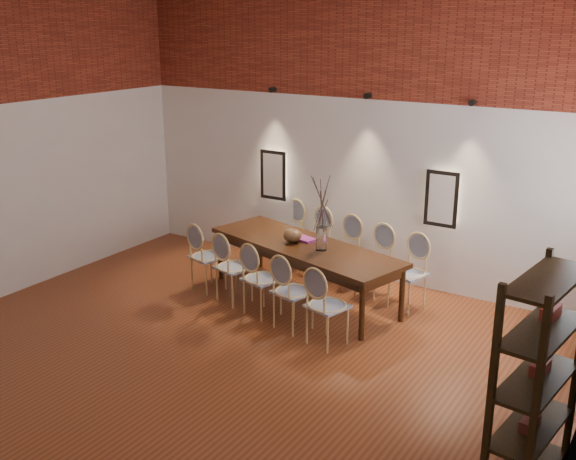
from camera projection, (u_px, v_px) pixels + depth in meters
The scene contains 24 objects.
floor at pixel (197, 376), 6.97m from camera, with size 7.00×7.00×0.02m, color brown.
wall_back at pixel (357, 135), 9.23m from camera, with size 7.00×0.10×4.00m, color silver.
brick_band_back at pixel (358, 40), 8.80m from camera, with size 7.00×0.02×1.50m, color maroon.
niche_left at pixel (274, 175), 10.02m from camera, with size 0.36×0.06×0.66m, color #FFEAC6.
niche_right at pixel (442, 199), 8.70m from camera, with size 0.36×0.06×0.66m, color #FFEAC6.
spot_fixture_left at pixel (273, 90), 9.62m from camera, with size 0.08×0.08×0.10m, color black.
spot_fixture_mid at pixel (368, 96), 8.86m from camera, with size 0.08×0.08×0.10m, color black.
spot_fixture_right at pixel (472, 103), 8.15m from camera, with size 0.08×0.08×0.10m, color black.
dining_table at pixel (304, 272), 8.76m from camera, with size 2.77×0.89×0.75m, color #381B0B.
chair_near_a at pixel (208, 257), 9.04m from camera, with size 0.44×0.44×0.94m, color #DCBC77, non-canonical shape.
chair_near_b at pixel (234, 267), 8.65m from camera, with size 0.44×0.44×0.94m, color #DCBC77, non-canonical shape.
chair_near_c at pixel (262, 279), 8.26m from camera, with size 0.44×0.44×0.94m, color #DCBC77, non-canonical shape.
chair_near_d at pixel (293, 292), 7.88m from camera, with size 0.44×0.44×0.94m, color #DCBC77, non-canonical shape.
chair_near_e at pixel (328, 306), 7.49m from camera, with size 0.44×0.44×0.94m, color #DCBC77, non-canonical shape.
chair_far_a at pixel (287, 234), 9.98m from camera, with size 0.44×0.44×0.94m, color #DCBC77, non-canonical shape.
chair_far_b at pixel (314, 243), 9.59m from camera, with size 0.44×0.44×0.94m, color #DCBC77, non-canonical shape.
chair_far_c at pixel (342, 252), 9.21m from camera, with size 0.44×0.44×0.94m, color #DCBC77, non-canonical shape.
chair_far_d at pixel (373, 262), 8.82m from camera, with size 0.44×0.44×0.94m, color #DCBC77, non-canonical shape.
chair_far_e at pixel (408, 274), 8.43m from camera, with size 0.44×0.44×0.94m, color #DCBC77, non-canonical shape.
vase at pixel (321, 239), 8.40m from camera, with size 0.14×0.14×0.30m, color silver.
dried_branches at pixel (322, 204), 8.26m from camera, with size 0.50×0.50×0.70m, color #45322A, non-canonical shape.
bowl at pixel (292, 235), 8.71m from camera, with size 0.24×0.24×0.18m, color brown.
book at pixel (305, 239), 8.80m from camera, with size 0.26×0.18×0.03m, color #892576.
shelving_rack at pixel (536, 381), 5.10m from camera, with size 0.38×1.00×1.80m, color black, non-canonical shape.
Camera 1 is at (4.09, -4.74, 3.52)m, focal length 42.00 mm.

